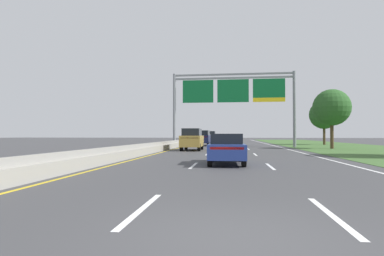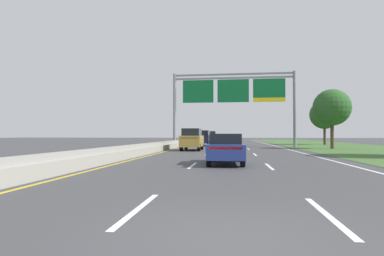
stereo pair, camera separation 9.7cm
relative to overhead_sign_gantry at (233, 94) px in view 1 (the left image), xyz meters
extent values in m
plane|color=#3D3D3F|center=(-0.30, 1.32, -6.55)|extent=(220.00, 220.00, 0.00)
cube|color=white|center=(-2.15, -32.18, -6.54)|extent=(0.14, 3.00, 0.01)
cube|color=white|center=(-2.15, -23.18, -6.54)|extent=(0.14, 3.00, 0.01)
cube|color=white|center=(-2.15, -14.18, -6.54)|extent=(0.14, 3.00, 0.01)
cube|color=white|center=(-2.15, -5.18, -6.54)|extent=(0.14, 3.00, 0.01)
cube|color=white|center=(-2.15, 3.82, -6.54)|extent=(0.14, 3.00, 0.01)
cube|color=white|center=(-2.15, 12.82, -6.54)|extent=(0.14, 3.00, 0.01)
cube|color=white|center=(-2.15, 21.82, -6.54)|extent=(0.14, 3.00, 0.01)
cube|color=white|center=(-2.15, 30.82, -6.54)|extent=(0.14, 3.00, 0.01)
cube|color=white|center=(-2.15, 39.82, -6.54)|extent=(0.14, 3.00, 0.01)
cube|color=white|center=(-2.15, 48.82, -6.54)|extent=(0.14, 3.00, 0.01)
cube|color=white|center=(1.55, -32.18, -6.54)|extent=(0.14, 3.00, 0.01)
cube|color=white|center=(1.55, -23.18, -6.54)|extent=(0.14, 3.00, 0.01)
cube|color=white|center=(1.55, -14.18, -6.54)|extent=(0.14, 3.00, 0.01)
cube|color=white|center=(1.55, -5.18, -6.54)|extent=(0.14, 3.00, 0.01)
cube|color=white|center=(1.55, 3.82, -6.54)|extent=(0.14, 3.00, 0.01)
cube|color=white|center=(1.55, 12.82, -6.54)|extent=(0.14, 3.00, 0.01)
cube|color=white|center=(1.55, 21.82, -6.54)|extent=(0.14, 3.00, 0.01)
cube|color=white|center=(1.55, 30.82, -6.54)|extent=(0.14, 3.00, 0.01)
cube|color=white|center=(1.55, 39.82, -6.54)|extent=(0.14, 3.00, 0.01)
cube|color=white|center=(1.55, 48.82, -6.54)|extent=(0.14, 3.00, 0.01)
cube|color=white|center=(5.60, 1.32, -6.54)|extent=(0.16, 106.00, 0.01)
cube|color=gold|center=(-6.20, 1.32, -6.54)|extent=(0.16, 106.00, 0.01)
cube|color=#3D602D|center=(13.65, 1.32, -6.54)|extent=(14.00, 110.00, 0.02)
cube|color=#99968E|center=(-6.90, 1.32, -6.27)|extent=(0.60, 110.00, 0.55)
cube|color=#99968E|center=(-6.90, 1.32, -5.85)|extent=(0.25, 110.00, 0.30)
cylinder|color=gray|center=(-7.35, 0.09, -1.93)|extent=(0.36, 0.36, 9.23)
cylinder|color=gray|center=(7.35, 0.09, -1.93)|extent=(0.36, 0.36, 9.23)
cube|color=gray|center=(0.00, 0.09, 2.46)|extent=(14.70, 0.24, 0.20)
cube|color=gray|center=(0.00, 0.09, 2.01)|extent=(14.70, 0.24, 0.20)
cube|color=#0C602D|center=(-4.33, -0.09, 0.38)|extent=(3.83, 0.12, 2.82)
cube|color=#0C602D|center=(0.00, -0.09, 0.38)|extent=(3.83, 0.12, 2.82)
cube|color=#0C602D|center=(4.33, -0.09, 0.63)|extent=(3.83, 0.12, 2.32)
cube|color=yellow|center=(4.33, -0.09, -0.78)|extent=(3.83, 0.12, 0.50)
cube|color=#B2B5BA|center=(-4.13, 20.51, -5.63)|extent=(2.10, 5.44, 1.00)
cube|color=black|center=(-4.11, 21.36, -4.74)|extent=(1.75, 1.93, 0.78)
cube|color=#B21414|center=(-4.18, 17.85, -5.33)|extent=(1.68, 0.11, 0.12)
cube|color=#B2B5BA|center=(-4.16, 18.78, -5.03)|extent=(2.04, 1.98, 0.20)
cylinder|color=black|center=(-4.94, 22.36, -6.13)|extent=(0.32, 0.85, 0.84)
cylinder|color=black|center=(-3.24, 22.33, -6.13)|extent=(0.32, 0.85, 0.84)
cylinder|color=black|center=(-5.01, 18.69, -6.13)|extent=(0.32, 0.85, 0.84)
cylinder|color=black|center=(-3.31, 18.65, -6.13)|extent=(0.32, 0.85, 0.84)
cube|color=#161E47|center=(-4.13, 5.10, -5.64)|extent=(2.01, 4.74, 1.05)
cube|color=black|center=(-4.14, 4.95, -4.78)|extent=(1.70, 3.04, 0.68)
cube|color=#B21414|center=(-4.19, 2.79, -5.33)|extent=(1.60, 0.12, 0.12)
cylinder|color=black|center=(-4.92, 6.71, -6.17)|extent=(0.28, 0.77, 0.76)
cylinder|color=black|center=(-3.28, 6.67, -6.17)|extent=(0.28, 0.77, 0.76)
cylinder|color=black|center=(-4.99, 3.52, -6.17)|extent=(0.28, 0.77, 0.76)
cylinder|color=black|center=(-3.35, 3.48, -6.17)|extent=(0.28, 0.77, 0.76)
cube|color=navy|center=(-0.55, -22.10, -5.86)|extent=(1.92, 4.44, 0.72)
cube|color=black|center=(-0.55, -22.15, -5.24)|extent=(1.62, 2.33, 0.52)
cube|color=#B21414|center=(-0.50, -24.26, -5.64)|extent=(1.53, 0.11, 0.12)
cylinder|color=black|center=(-1.38, -20.62, -6.22)|extent=(0.23, 0.66, 0.66)
cylinder|color=black|center=(0.22, -20.58, -6.22)|extent=(0.23, 0.66, 0.66)
cylinder|color=black|center=(-1.31, -23.61, -6.22)|extent=(0.23, 0.66, 0.66)
cylinder|color=black|center=(0.29, -23.57, -6.22)|extent=(0.23, 0.66, 0.66)
cube|color=#A38438|center=(-4.03, -8.43, -5.64)|extent=(1.94, 4.72, 1.05)
cube|color=black|center=(-4.03, -8.58, -4.78)|extent=(1.66, 3.01, 0.68)
cube|color=#B21414|center=(-4.01, -10.74, -5.33)|extent=(1.60, 0.09, 0.12)
cylinder|color=black|center=(-4.86, -6.84, -6.17)|extent=(0.27, 0.76, 0.76)
cylinder|color=black|center=(-3.22, -6.83, -6.17)|extent=(0.27, 0.76, 0.76)
cylinder|color=black|center=(-4.84, -10.04, -6.17)|extent=(0.27, 0.76, 0.76)
cylinder|color=black|center=(-3.20, -10.02, -6.17)|extent=(0.27, 0.76, 0.76)
cube|color=black|center=(-0.22, 2.16, -5.86)|extent=(1.87, 4.42, 0.72)
cube|color=black|center=(-0.22, 2.11, -5.24)|extent=(1.59, 2.32, 0.52)
cube|color=#B21414|center=(-0.25, 0.00, -5.64)|extent=(1.53, 0.10, 0.12)
cylinder|color=black|center=(-1.00, 3.66, -6.22)|extent=(0.23, 0.66, 0.66)
cylinder|color=black|center=(0.60, 3.64, -6.22)|extent=(0.23, 0.66, 0.66)
cylinder|color=black|center=(-1.04, 0.67, -6.22)|extent=(0.23, 0.66, 0.66)
cylinder|color=black|center=(0.56, 0.65, -6.22)|extent=(0.23, 0.66, 0.66)
cylinder|color=#4C3823|center=(10.55, -3.42, -5.10)|extent=(0.36, 0.36, 2.88)
sphere|color=#285623|center=(10.55, -3.42, -2.08)|extent=(3.95, 3.95, 3.95)
cylinder|color=#4C3823|center=(13.65, 10.07, -5.14)|extent=(0.36, 0.36, 2.81)
sphere|color=#285623|center=(13.65, 10.07, -2.02)|extent=(4.30, 4.30, 4.30)
camera|label=1|loc=(-0.35, -38.35, -5.02)|focal=28.93mm
camera|label=2|loc=(-0.25, -38.34, -5.02)|focal=28.93mm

